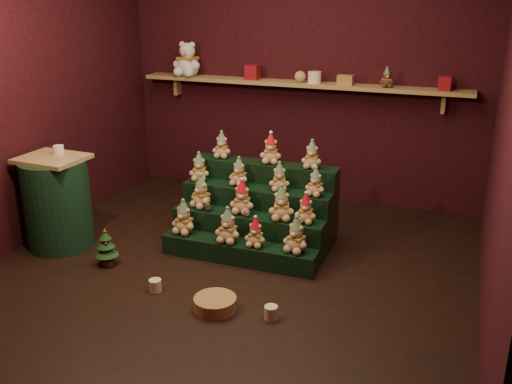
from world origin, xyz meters
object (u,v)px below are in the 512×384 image
at_px(wicker_basket, 215,304).
at_px(mini_christmas_tree, 106,247).
at_px(side_table, 57,202).
at_px(white_bear, 187,55).
at_px(snow_globe_c, 298,220).
at_px(brown_bear, 387,77).
at_px(snow_globe_a, 208,207).
at_px(mug_left, 155,285).
at_px(mug_right, 271,312).
at_px(snow_globe_b, 247,213).
at_px(riser_tier_front, 239,252).

bearing_deg(wicker_basket, mini_christmas_tree, 163.78).
height_order(side_table, white_bear, white_bear).
relative_size(snow_globe_c, white_bear, 0.17).
bearing_deg(snow_globe_c, brown_bear, 74.15).
relative_size(snow_globe_a, mug_left, 0.84).
xyz_separation_m(mini_christmas_tree, mug_right, (1.61, -0.31, -0.12)).
bearing_deg(mug_right, snow_globe_a, 135.03).
xyz_separation_m(snow_globe_c, brown_bear, (0.44, 1.54, 1.02)).
height_order(white_bear, brown_bear, white_bear).
distance_m(snow_globe_a, white_bear, 2.15).
bearing_deg(side_table, brown_bear, 39.53).
xyz_separation_m(snow_globe_b, brown_bear, (0.91, 1.54, 1.02)).
bearing_deg(riser_tier_front, brown_bear, 61.58).
distance_m(snow_globe_b, mug_left, 1.04).
bearing_deg(white_bear, wicker_basket, -53.66).
relative_size(white_bear, brown_bear, 2.44).
bearing_deg(side_table, white_bear, 81.90).
relative_size(snow_globe_b, snow_globe_c, 0.92).
height_order(snow_globe_a, side_table, side_table).
relative_size(mug_right, wicker_basket, 0.31).
bearing_deg(snow_globe_b, brown_bear, 59.57).
bearing_deg(snow_globe_c, wicker_basket, -109.44).
distance_m(side_table, white_bear, 2.30).
relative_size(riser_tier_front, mug_left, 14.16).
distance_m(snow_globe_c, mug_left, 1.31).
xyz_separation_m(mug_right, brown_bear, (0.35, 2.47, 1.37)).
bearing_deg(snow_globe_c, snow_globe_b, 180.00).
bearing_deg(snow_globe_a, wicker_basket, -62.40).
height_order(mini_christmas_tree, mug_right, mini_christmas_tree).
bearing_deg(mug_right, mug_left, 176.93).
height_order(riser_tier_front, brown_bear, brown_bear).
relative_size(snow_globe_c, mug_left, 0.84).
relative_size(snow_globe_b, mug_right, 0.76).
bearing_deg(mini_christmas_tree, mug_right, -10.93).
height_order(riser_tier_front, side_table, side_table).
height_order(mug_right, wicker_basket, same).
height_order(riser_tier_front, mini_christmas_tree, mini_christmas_tree).
xyz_separation_m(snow_globe_c, mug_left, (-0.90, -0.88, -0.35)).
relative_size(snow_globe_a, wicker_basket, 0.26).
bearing_deg(snow_globe_a, mini_christmas_tree, -137.48).
bearing_deg(wicker_basket, mug_right, 4.36).
bearing_deg(mug_right, mini_christmas_tree, 169.07).
distance_m(snow_globe_b, mini_christmas_tree, 1.25).
bearing_deg(riser_tier_front, mug_left, -120.03).
xyz_separation_m(mini_christmas_tree, brown_bear, (1.96, 2.16, 1.25)).
bearing_deg(mini_christmas_tree, side_table, 162.98).
bearing_deg(snow_globe_b, snow_globe_c, 0.00).
bearing_deg(wicker_basket, mug_left, 171.28).
bearing_deg(mug_right, side_table, 167.32).
xyz_separation_m(wicker_basket, white_bear, (-1.45, 2.51, 1.51)).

